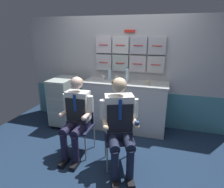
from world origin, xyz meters
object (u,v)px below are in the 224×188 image
at_px(folding_chair_right, 118,129).
at_px(coffee_cup_spare, 116,78).
at_px(water_bottle_short, 127,75).
at_px(folding_chair_left, 81,120).
at_px(service_trolley, 64,100).
at_px(crew_member_right, 120,121).
at_px(crew_member_left, 76,115).

xyz_separation_m(folding_chair_right, coffee_cup_spare, (-0.32, 1.10, 0.48)).
distance_m(folding_chair_right, water_bottle_short, 1.16).
bearing_deg(folding_chair_right, folding_chair_left, 167.98).
bearing_deg(service_trolley, folding_chair_left, -44.87).
bearing_deg(folding_chair_left, crew_member_right, -21.90).
relative_size(crew_member_right, water_bottle_short, 4.51).
bearing_deg(service_trolley, coffee_cup_spare, 13.14).
distance_m(crew_member_right, water_bottle_short, 1.22).
relative_size(folding_chair_left, coffee_cup_spare, 9.97).
bearing_deg(crew_member_right, coffee_cup_spare, 107.13).
bearing_deg(service_trolley, crew_member_left, -50.64).
xyz_separation_m(crew_member_right, coffee_cup_spare, (-0.38, 1.24, 0.28)).
height_order(crew_member_left, coffee_cup_spare, crew_member_left).
bearing_deg(folding_chair_left, folding_chair_right, -12.02).
distance_m(folding_chair_left, coffee_cup_spare, 1.12).
bearing_deg(coffee_cup_spare, service_trolley, -166.86).
distance_m(water_bottle_short, coffee_cup_spare, 0.26).
height_order(crew_member_left, water_bottle_short, water_bottle_short).
relative_size(water_bottle_short, coffee_cup_spare, 3.41).
distance_m(folding_chair_left, crew_member_right, 0.78).
height_order(service_trolley, coffee_cup_spare, coffee_cup_spare).
bearing_deg(service_trolley, water_bottle_short, 6.73).
distance_m(folding_chair_left, water_bottle_short, 1.18).
bearing_deg(folding_chair_right, crew_member_right, -67.66).
distance_m(folding_chair_left, crew_member_left, 0.23).
bearing_deg(folding_chair_right, crew_member_left, -177.77).
distance_m(folding_chair_right, coffee_cup_spare, 1.24).
distance_m(crew_member_left, coffee_cup_spare, 1.21).
distance_m(crew_member_left, crew_member_right, 0.71).
bearing_deg(crew_member_right, service_trolley, 144.90).
bearing_deg(folding_chair_right, water_bottle_short, 95.41).
distance_m(service_trolley, crew_member_right, 1.75).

